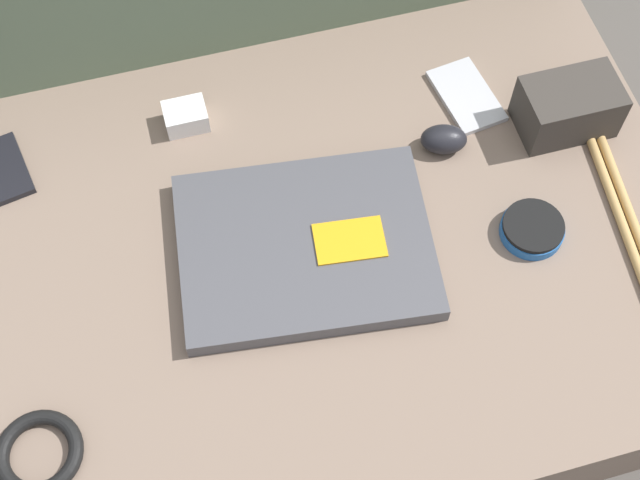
{
  "coord_description": "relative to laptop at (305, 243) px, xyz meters",
  "views": [
    {
      "loc": [
        -0.15,
        -0.53,
        1.17
      ],
      "look_at": [
        0.0,
        0.0,
        0.16
      ],
      "focal_mm": 50.0,
      "sensor_mm": 36.0,
      "label": 1
    }
  ],
  "objects": [
    {
      "name": "ground_plane",
      "position": [
        0.02,
        -0.0,
        -0.15
      ],
      "size": [
        8.0,
        8.0,
        0.0
      ],
      "primitive_type": "plane",
      "color": "#4C4742"
    },
    {
      "name": "couch_seat",
      "position": [
        0.02,
        -0.0,
        -0.08
      ],
      "size": [
        1.0,
        0.71,
        0.14
      ],
      "color": "#7A6656",
      "rests_on": "ground_plane"
    },
    {
      "name": "laptop",
      "position": [
        0.0,
        0.0,
        0.0
      ],
      "size": [
        0.35,
        0.29,
        0.03
      ],
      "rotation": [
        0.0,
        0.0,
        -0.12
      ],
      "color": "#47474C",
      "rests_on": "couch_seat"
    },
    {
      "name": "computer_mouse",
      "position": [
        0.23,
        0.1,
        0.01
      ],
      "size": [
        0.07,
        0.06,
        0.04
      ],
      "rotation": [
        0.0,
        0.0,
        -0.28
      ],
      "color": "black",
      "rests_on": "couch_seat"
    },
    {
      "name": "speaker_puck",
      "position": [
        0.29,
        -0.06,
        -0.0
      ],
      "size": [
        0.08,
        0.08,
        0.02
      ],
      "color": "#1E569E",
      "rests_on": "couch_seat"
    },
    {
      "name": "phone_silver",
      "position": [
        0.29,
        0.18,
        -0.01
      ],
      "size": [
        0.09,
        0.13,
        0.01
      ],
      "rotation": [
        0.0,
        0.0,
        0.14
      ],
      "color": "#B7B7BC",
      "rests_on": "couch_seat"
    },
    {
      "name": "phone_black",
      "position": [
        -0.37,
        0.22,
        -0.01
      ],
      "size": [
        0.08,
        0.11,
        0.01
      ],
      "rotation": [
        0.0,
        0.0,
        0.19
      ],
      "color": "black",
      "rests_on": "couch_seat"
    },
    {
      "name": "camera_pouch",
      "position": [
        0.4,
        0.1,
        0.03
      ],
      "size": [
        0.13,
        0.08,
        0.08
      ],
      "color": "#38332D",
      "rests_on": "couch_seat"
    },
    {
      "name": "charger_brick",
      "position": [
        -0.11,
        0.24,
        0.0
      ],
      "size": [
        0.06,
        0.05,
        0.03
      ],
      "color": "silver",
      "rests_on": "couch_seat"
    },
    {
      "name": "cable_coil",
      "position": [
        -0.37,
        -0.18,
        -0.0
      ],
      "size": [
        0.1,
        0.1,
        0.02
      ],
      "color": "black",
      "rests_on": "couch_seat"
    },
    {
      "name": "drumstick_pair",
      "position": [
        0.43,
        -0.03,
        -0.01
      ],
      "size": [
        0.07,
        0.38,
        0.01
      ],
      "rotation": [
        0.0,
        0.0,
        -0.1
      ],
      "color": "tan",
      "rests_on": "couch_seat"
    }
  ]
}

